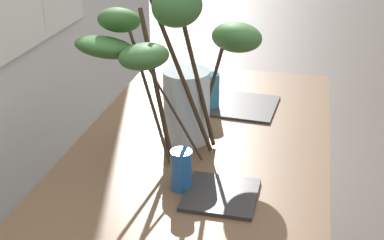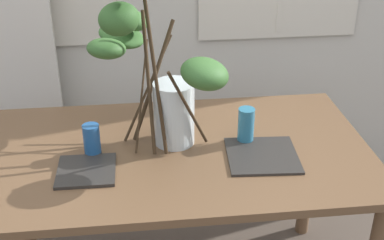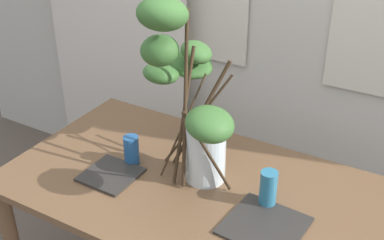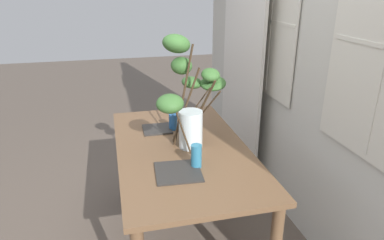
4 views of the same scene
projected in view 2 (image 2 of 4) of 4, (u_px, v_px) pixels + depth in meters
name	position (u px, v px, depth m)	size (l,w,h in m)	color
dining_table	(174.00, 173.00, 2.08)	(1.53, 0.87, 0.78)	brown
vase_with_branches	(152.00, 61.00, 1.92)	(0.56, 0.61, 0.75)	silver
drinking_glass_blue_left	(92.00, 140.00, 1.97)	(0.06, 0.06, 0.13)	#235693
drinking_glass_blue_right	(246.00, 125.00, 2.05)	(0.07, 0.07, 0.15)	teal
plate_square_left	(86.00, 171.00, 1.89)	(0.21, 0.21, 0.01)	#2D2B28
plate_square_right	(262.00, 155.00, 1.98)	(0.27, 0.27, 0.01)	#2D2B28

